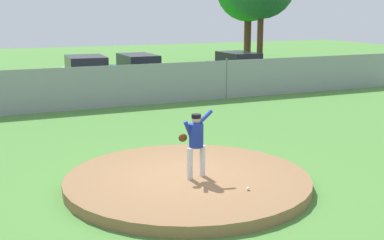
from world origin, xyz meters
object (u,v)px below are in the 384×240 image
Objects in this scene: parked_car_white at (86,75)px; baseball at (248,189)px; pitcher_youth at (196,139)px; traffic_cone_orange at (228,84)px; parked_car_slate at (238,68)px; parked_car_teal at (138,72)px.

baseball is at bearing -90.34° from parked_car_white.
pitcher_youth is 2.75× the size of traffic_cone_orange.
traffic_cone_orange is (7.50, 12.66, -0.86)m from pitcher_youth.
parked_car_white reaches higher than baseball.
parked_car_slate is 0.96× the size of parked_car_teal.
parked_car_teal is 4.63m from traffic_cone_orange.
pitcher_youth is 14.74m from traffic_cone_orange.
pitcher_youth is 17.49m from parked_car_slate.
parked_car_slate is 5.75m from parked_car_teal.
pitcher_youth reaches higher than traffic_cone_orange.
parked_car_white is (-8.52, -0.36, 0.04)m from parked_car_slate.
pitcher_youth is 1.62m from baseball.
parked_car_white is at bearing -169.78° from parked_car_teal.
parked_car_slate is at bearing 61.77° from baseball.
baseball is 15.48m from traffic_cone_orange.
baseball is 0.13× the size of traffic_cone_orange.
parked_car_teal reaches higher than traffic_cone_orange.
baseball is (0.65, -1.22, -0.85)m from pitcher_youth.
parked_car_teal is at bearing 76.76° from pitcher_youth.
parked_car_slate is 8.25× the size of traffic_cone_orange.
parked_car_slate is at bearing -1.41° from parked_car_teal.
traffic_cone_orange reaches higher than baseball.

